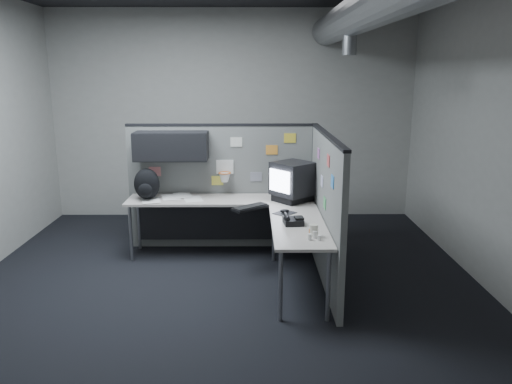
{
  "coord_description": "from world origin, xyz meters",
  "views": [
    {
      "loc": [
        0.3,
        -5.03,
        2.27
      ],
      "look_at": [
        0.34,
        0.35,
        0.97
      ],
      "focal_mm": 35.0,
      "sensor_mm": 36.0,
      "label": 1
    }
  ],
  "objects_px": {
    "monitor": "(293,181)",
    "backpack": "(147,185)",
    "keyboard": "(250,207)",
    "phone": "(293,220)",
    "desk": "(239,214)"
  },
  "relations": [
    {
      "from": "monitor",
      "to": "phone",
      "type": "bearing_deg",
      "value": -89.84
    },
    {
      "from": "desk",
      "to": "keyboard",
      "type": "relative_size",
      "value": 5.2
    },
    {
      "from": "monitor",
      "to": "phone",
      "type": "height_order",
      "value": "monitor"
    },
    {
      "from": "monitor",
      "to": "backpack",
      "type": "height_order",
      "value": "monitor"
    },
    {
      "from": "monitor",
      "to": "phone",
      "type": "distance_m",
      "value": 0.98
    },
    {
      "from": "monitor",
      "to": "backpack",
      "type": "xyz_separation_m",
      "value": [
        -1.79,
        0.08,
        -0.06
      ]
    },
    {
      "from": "keyboard",
      "to": "backpack",
      "type": "relative_size",
      "value": 1.15
    },
    {
      "from": "monitor",
      "to": "keyboard",
      "type": "relative_size",
      "value": 1.33
    },
    {
      "from": "monitor",
      "to": "keyboard",
      "type": "height_order",
      "value": "monitor"
    },
    {
      "from": "keyboard",
      "to": "backpack",
      "type": "bearing_deg",
      "value": 165.28
    },
    {
      "from": "desk",
      "to": "backpack",
      "type": "distance_m",
      "value": 1.21
    },
    {
      "from": "monitor",
      "to": "phone",
      "type": "xyz_separation_m",
      "value": [
        -0.07,
        -0.95,
        -0.21
      ]
    },
    {
      "from": "keyboard",
      "to": "phone",
      "type": "xyz_separation_m",
      "value": [
        0.44,
        -0.58,
        0.02
      ]
    },
    {
      "from": "monitor",
      "to": "backpack",
      "type": "distance_m",
      "value": 1.79
    },
    {
      "from": "backpack",
      "to": "desk",
      "type": "bearing_deg",
      "value": 5.22
    }
  ]
}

